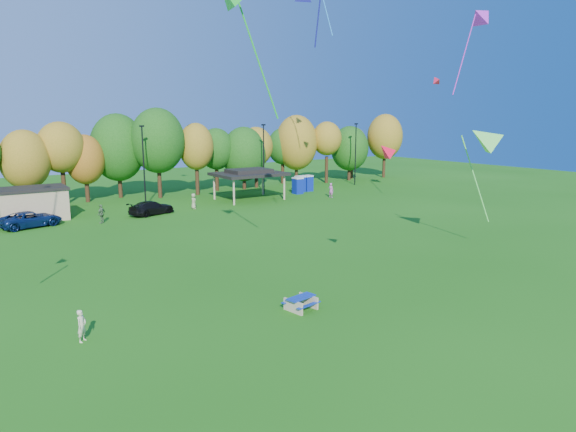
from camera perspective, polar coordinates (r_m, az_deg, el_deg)
ground at (r=26.43m, az=10.53°, el=-11.51°), size 160.00×160.00×0.00m
tree_line at (r=64.84m, az=-19.94°, el=6.69°), size 93.57×10.55×11.15m
lamp_posts at (r=60.52m, az=-15.75°, el=5.71°), size 64.50×0.25×9.09m
utility_building at (r=56.20m, az=-26.52°, el=1.23°), size 6.30×4.30×3.25m
pavilion at (r=62.94m, az=-4.35°, el=4.74°), size 8.20×6.20×3.77m
porta_potties at (r=69.20m, az=1.56°, el=3.56°), size 3.75×2.39×2.18m
picnic_table at (r=27.43m, az=1.45°, el=-9.54°), size 1.85×1.63×0.71m
kite_flyer at (r=25.43m, az=-21.95°, el=-11.25°), size 0.64×0.64×1.50m
car_c at (r=52.85m, az=-26.69°, el=-0.32°), size 5.80×3.66×1.49m
car_d at (r=55.13m, az=-14.92°, el=0.89°), size 5.33×3.42×1.44m
far_person_0 at (r=57.52m, az=-10.45°, el=1.63°), size 0.75×0.96×1.72m
far_person_3 at (r=52.04m, az=-20.01°, el=0.22°), size 1.11×1.02×1.82m
far_person_4 at (r=64.78m, az=4.79°, el=2.86°), size 0.58×0.76×1.86m
kite_1 at (r=62.86m, az=16.10°, el=14.34°), size 1.28×1.53×1.33m
kite_5 at (r=54.82m, az=20.89°, el=20.05°), size 5.17×2.10×8.73m
kite_10 at (r=28.92m, az=10.79°, el=7.15°), size 1.46×1.30×1.20m
kite_11 at (r=39.46m, az=20.83°, el=8.02°), size 4.17×4.10×7.87m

